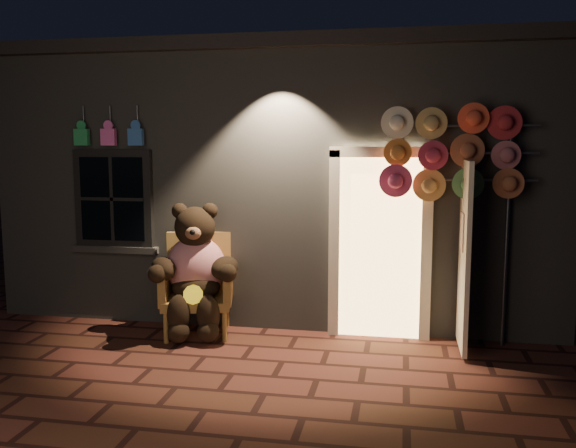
# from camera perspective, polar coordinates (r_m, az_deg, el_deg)

# --- Properties ---
(ground) EXTENTS (60.00, 60.00, 0.00)m
(ground) POSITION_cam_1_polar(r_m,az_deg,el_deg) (6.12, -5.28, -13.78)
(ground) COLOR #52261F
(ground) RESTS_ON ground
(shop_building) EXTENTS (7.30, 5.95, 3.51)m
(shop_building) POSITION_cam_1_polar(r_m,az_deg,el_deg) (9.61, 1.16, 4.61)
(shop_building) COLOR slate
(shop_building) RESTS_ON ground
(wicker_armchair) EXTENTS (0.94, 0.89, 1.17)m
(wicker_armchair) POSITION_cam_1_polar(r_m,az_deg,el_deg) (7.29, -8.43, -5.55)
(wicker_armchair) COLOR olive
(wicker_armchair) RESTS_ON ground
(teddy_bear) EXTENTS (1.07, 0.95, 1.52)m
(teddy_bear) POSITION_cam_1_polar(r_m,az_deg,el_deg) (7.10, -8.67, -4.25)
(teddy_bear) COLOR red
(teddy_bear) RESTS_ON ground
(hat_rack) EXTENTS (1.67, 0.22, 2.63)m
(hat_rack) POSITION_cam_1_polar(r_m,az_deg,el_deg) (6.78, 15.14, 6.22)
(hat_rack) COLOR #59595E
(hat_rack) RESTS_ON ground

